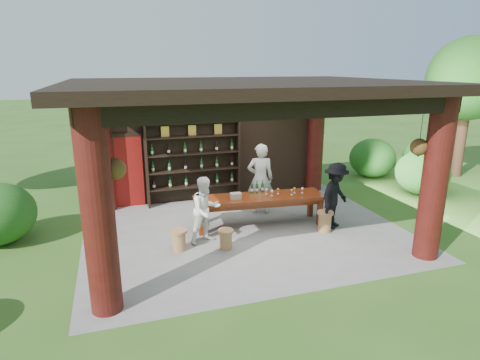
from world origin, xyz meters
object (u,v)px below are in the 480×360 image
object	(u,v)px
stool_far_left	(179,240)
tasting_table	(259,201)
guest_man	(335,196)
wine_shelf	(193,162)
host	(260,179)
stool_near_left	(226,239)
guest_woman	(206,210)
stool_near_right	(325,221)
napkin_basket	(236,196)

from	to	relation	value
stool_far_left	tasting_table	bearing A→B (deg)	21.34
tasting_table	guest_man	bearing A→B (deg)	-22.01
wine_shelf	host	xyz separation A→B (m)	(1.50, -1.40, -0.24)
stool_near_left	guest_man	bearing A→B (deg)	7.57
stool_near_left	guest_woman	distance (m)	0.78
stool_near_right	stool_far_left	distance (m)	3.46
stool_near_left	napkin_basket	distance (m)	1.32
stool_near_left	wine_shelf	bearing A→B (deg)	90.39
guest_woman	stool_near_left	bearing A→B (deg)	-75.72
stool_near_left	guest_man	size ratio (longest dim) A/B	0.27
wine_shelf	host	world-z (taller)	wine_shelf
wine_shelf	guest_man	xyz separation A→B (m)	(2.87, -2.91, -0.37)
tasting_table	host	distance (m)	0.93
stool_near_right	host	distance (m)	2.08
guest_woman	guest_man	distance (m)	3.17
host	tasting_table	bearing A→B (deg)	83.64
wine_shelf	napkin_basket	world-z (taller)	wine_shelf
host	wine_shelf	bearing A→B (deg)	-27.51
tasting_table	host	size ratio (longest dim) A/B	1.72
guest_man	napkin_basket	xyz separation A→B (m)	(-2.30, 0.67, 0.01)
tasting_table	guest_woman	distance (m)	1.58
host	guest_woman	xyz separation A→B (m)	(-1.80, -1.39, -0.19)
stool_near_left	tasting_table	bearing A→B (deg)	42.73
wine_shelf	stool_far_left	bearing A→B (deg)	-107.29
wine_shelf	guest_woman	xyz separation A→B (m)	(-0.30, -2.79, -0.43)
tasting_table	guest_man	distance (m)	1.84
wine_shelf	stool_near_left	bearing A→B (deg)	-89.61
guest_man	guest_woman	bearing A→B (deg)	143.69
wine_shelf	stool_near_right	size ratio (longest dim) A/B	5.30
wine_shelf	stool_near_right	distance (m)	4.09
host	napkin_basket	distance (m)	1.26
guest_woman	guest_man	size ratio (longest dim) A/B	0.93
tasting_table	napkin_basket	bearing A→B (deg)	-178.51
stool_far_left	napkin_basket	bearing A→B (deg)	28.22
host	guest_man	bearing A→B (deg)	147.80
tasting_table	stool_near_left	world-z (taller)	tasting_table
tasting_table	stool_far_left	xyz separation A→B (m)	(-2.12, -0.83, -0.39)
tasting_table	guest_woman	xyz separation A→B (m)	(-1.47, -0.57, 0.12)
wine_shelf	host	size ratio (longest dim) A/B	1.42
stool_near_right	host	xyz separation A→B (m)	(-1.01, 1.69, 0.67)
guest_woman	stool_far_left	bearing A→B (deg)	-177.15
tasting_table	guest_woman	world-z (taller)	guest_woman
stool_far_left	napkin_basket	distance (m)	1.81
wine_shelf	napkin_basket	bearing A→B (deg)	-75.80
tasting_table	stool_far_left	distance (m)	2.31
guest_woman	wine_shelf	bearing A→B (deg)	65.14
guest_woman	tasting_table	bearing A→B (deg)	2.46
tasting_table	wine_shelf	bearing A→B (deg)	117.84
host	guest_man	world-z (taller)	host
stool_near_right	guest_man	bearing A→B (deg)	27.98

